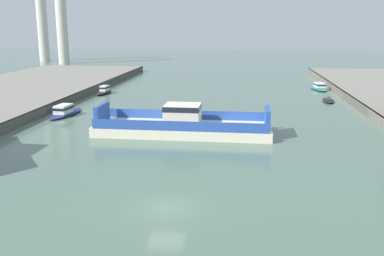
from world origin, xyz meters
The scene contains 8 objects.
ground_plane centered at (0.00, 0.00, 0.00)m, with size 400.00×400.00×0.00m, color #4C6656.
chain_ferry centered at (-1.70, 21.06, 1.07)m, with size 20.49×6.60×3.51m.
moored_boat_near_left centered at (20.17, 59.49, 0.52)m, with size 3.46×7.59×1.41m.
moored_boat_near_right centered at (-20.36, 49.49, 0.56)m, with size 2.26×6.05×1.50m.
moored_boat_mid_left centered at (-19.72, 29.72, 0.60)m, with size 3.10×8.45×1.58m.
moored_boat_far_left centered at (19.43, 45.77, 0.20)m, with size 2.20×5.40×0.88m.
smokestack_distant_a centered at (-53.63, 110.69, 16.67)m, with size 3.76×3.76×31.30m.
smokestack_distant_b centered at (-64.64, 119.94, 19.36)m, with size 3.77×3.77×36.64m.
Camera 1 is at (5.05, -27.59, 12.41)m, focal length 40.45 mm.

